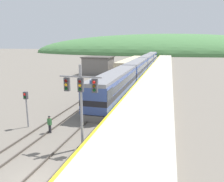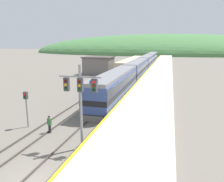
{
  "view_description": "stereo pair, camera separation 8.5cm",
  "coord_description": "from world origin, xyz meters",
  "px_view_note": "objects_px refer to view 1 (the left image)",
  "views": [
    {
      "loc": [
        7.27,
        -9.69,
        8.1
      ],
      "look_at": [
        0.74,
        15.12,
        2.41
      ],
      "focal_mm": 35.0,
      "sensor_mm": 36.0,
      "label": 1
    },
    {
      "loc": [
        7.35,
        -9.67,
        8.1
      ],
      "look_at": [
        0.74,
        15.12,
        2.41
      ],
      "focal_mm": 35.0,
      "sensor_mm": 36.0,
      "label": 2
    }
  ],
  "objects_px": {
    "express_train_lead_car": "(115,85)",
    "track_worker": "(50,124)",
    "siding_train": "(131,64)",
    "signal_mast_main": "(81,93)",
    "signal_post_siding": "(26,102)",
    "carriage_third": "(146,61)",
    "carriage_fourth": "(152,57)",
    "carriage_second": "(137,69)"
  },
  "relations": [
    {
      "from": "carriage_third",
      "to": "signal_mast_main",
      "type": "xyz_separation_m",
      "value": [
        1.02,
        -56.37,
        2.23
      ]
    },
    {
      "from": "carriage_third",
      "to": "track_worker",
      "type": "xyz_separation_m",
      "value": [
        -3.01,
        -54.3,
        -1.32
      ]
    },
    {
      "from": "signal_post_siding",
      "to": "siding_train",
      "type": "bearing_deg",
      "value": 87.63
    },
    {
      "from": "signal_mast_main",
      "to": "signal_post_siding",
      "type": "xyz_separation_m",
      "value": [
        -6.85,
        2.77,
        -1.86
      ]
    },
    {
      "from": "express_train_lead_car",
      "to": "carriage_second",
      "type": "distance_m",
      "value": 20.73
    },
    {
      "from": "carriage_second",
      "to": "carriage_fourth",
      "type": "xyz_separation_m",
      "value": [
        0.0,
        41.78,
        0.0
      ]
    },
    {
      "from": "siding_train",
      "to": "track_worker",
      "type": "distance_m",
      "value": 47.71
    },
    {
      "from": "carriage_fourth",
      "to": "track_worker",
      "type": "bearing_deg",
      "value": -92.29
    },
    {
      "from": "carriage_fourth",
      "to": "carriage_second",
      "type": "bearing_deg",
      "value": -90.0
    },
    {
      "from": "carriage_second",
      "to": "carriage_fourth",
      "type": "distance_m",
      "value": 41.78
    },
    {
      "from": "express_train_lead_car",
      "to": "track_worker",
      "type": "distance_m",
      "value": 13.11
    },
    {
      "from": "siding_train",
      "to": "signal_post_siding",
      "type": "height_order",
      "value": "signal_post_siding"
    },
    {
      "from": "carriage_third",
      "to": "siding_train",
      "type": "bearing_deg",
      "value": -120.45
    },
    {
      "from": "carriage_fourth",
      "to": "signal_post_siding",
      "type": "relative_size",
      "value": 5.57
    },
    {
      "from": "carriage_fourth",
      "to": "signal_post_siding",
      "type": "bearing_deg",
      "value": -94.47
    },
    {
      "from": "signal_mast_main",
      "to": "track_worker",
      "type": "height_order",
      "value": "signal_mast_main"
    },
    {
      "from": "signal_post_siding",
      "to": "carriage_second",
      "type": "bearing_deg",
      "value": 79.9
    },
    {
      "from": "siding_train",
      "to": "signal_mast_main",
      "type": "height_order",
      "value": "signal_mast_main"
    },
    {
      "from": "carriage_second",
      "to": "signal_post_siding",
      "type": "distance_m",
      "value": 33.23
    },
    {
      "from": "express_train_lead_car",
      "to": "track_worker",
      "type": "xyz_separation_m",
      "value": [
        -3.01,
        -12.69,
        -1.34
      ]
    },
    {
      "from": "track_worker",
      "to": "express_train_lead_car",
      "type": "bearing_deg",
      "value": 76.64
    },
    {
      "from": "express_train_lead_car",
      "to": "signal_post_siding",
      "type": "distance_m",
      "value": 13.33
    },
    {
      "from": "carriage_second",
      "to": "siding_train",
      "type": "xyz_separation_m",
      "value": [
        -3.88,
        14.29,
        -0.41
      ]
    },
    {
      "from": "express_train_lead_car",
      "to": "siding_train",
      "type": "distance_m",
      "value": 35.23
    },
    {
      "from": "track_worker",
      "to": "carriage_third",
      "type": "bearing_deg",
      "value": 86.82
    },
    {
      "from": "carriage_third",
      "to": "track_worker",
      "type": "bearing_deg",
      "value": -93.18
    },
    {
      "from": "carriage_third",
      "to": "carriage_fourth",
      "type": "bearing_deg",
      "value": 90.0
    },
    {
      "from": "carriage_second",
      "to": "siding_train",
      "type": "distance_m",
      "value": 14.81
    },
    {
      "from": "carriage_third",
      "to": "carriage_fourth",
      "type": "distance_m",
      "value": 20.89
    },
    {
      "from": "carriage_second",
      "to": "signal_mast_main",
      "type": "relative_size",
      "value": 3.05
    },
    {
      "from": "carriage_second",
      "to": "siding_train",
      "type": "relative_size",
      "value": 0.66
    },
    {
      "from": "signal_post_siding",
      "to": "express_train_lead_car",
      "type": "bearing_deg",
      "value": 64.07
    },
    {
      "from": "carriage_fourth",
      "to": "signal_mast_main",
      "type": "distance_m",
      "value": 77.3
    },
    {
      "from": "signal_mast_main",
      "to": "signal_post_siding",
      "type": "bearing_deg",
      "value": 158.02
    },
    {
      "from": "express_train_lead_car",
      "to": "siding_train",
      "type": "height_order",
      "value": "express_train_lead_car"
    },
    {
      "from": "siding_train",
      "to": "carriage_fourth",
      "type": "bearing_deg",
      "value": 81.96
    },
    {
      "from": "signal_mast_main",
      "to": "signal_post_siding",
      "type": "height_order",
      "value": "signal_mast_main"
    },
    {
      "from": "carriage_third",
      "to": "signal_mast_main",
      "type": "bearing_deg",
      "value": -88.96
    },
    {
      "from": "signal_mast_main",
      "to": "express_train_lead_car",
      "type": "bearing_deg",
      "value": 93.97
    },
    {
      "from": "carriage_third",
      "to": "carriage_fourth",
      "type": "height_order",
      "value": "same"
    },
    {
      "from": "carriage_third",
      "to": "express_train_lead_car",
      "type": "bearing_deg",
      "value": -90.0
    },
    {
      "from": "signal_mast_main",
      "to": "track_worker",
      "type": "xyz_separation_m",
      "value": [
        -4.04,
        2.07,
        -3.55
      ]
    }
  ]
}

